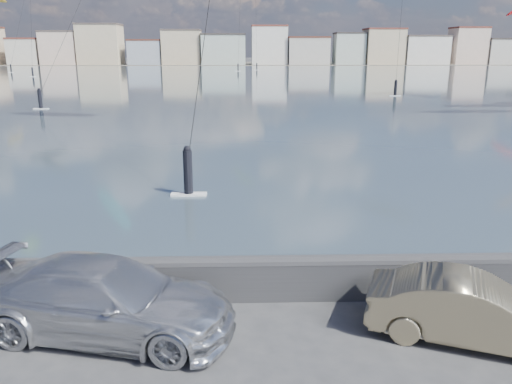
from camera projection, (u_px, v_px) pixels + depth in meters
ground at (206, 373)px, 8.86m from camera, size 700.00×700.00×0.00m
bay_water at (238, 79)px, 96.78m from camera, size 500.00×177.00×0.00m
far_shore_strip at (240, 64)px, 201.04m from camera, size 500.00×60.00×0.00m
seawall at (214, 277)px, 11.29m from camera, size 400.00×0.36×1.08m
far_buildings at (243, 48)px, 185.96m from camera, size 240.79×13.26×14.60m
car_silver at (106, 298)px, 9.94m from camera, size 5.55×3.19×1.51m
car_champagne at (472, 310)px, 9.72m from camera, size 4.19×2.72×1.31m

